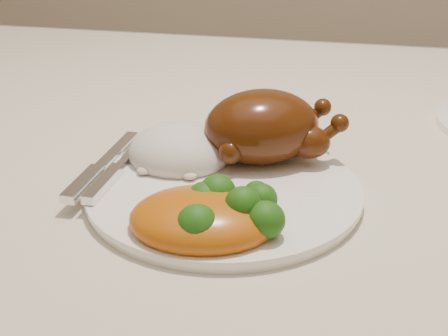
# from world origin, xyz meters

# --- Properties ---
(dining_table) EXTENTS (1.60, 0.90, 0.76)m
(dining_table) POSITION_xyz_m (0.00, 0.00, 0.67)
(dining_table) COLOR brown
(dining_table) RESTS_ON floor
(tablecloth) EXTENTS (1.73, 1.03, 0.18)m
(tablecloth) POSITION_xyz_m (0.00, 0.00, 0.74)
(tablecloth) COLOR beige
(tablecloth) RESTS_ON dining_table
(dinner_plate) EXTENTS (0.35, 0.35, 0.01)m
(dinner_plate) POSITION_xyz_m (-0.06, -0.15, 0.77)
(dinner_plate) COLOR white
(dinner_plate) RESTS_ON tablecloth
(roast_chicken) EXTENTS (0.17, 0.14, 0.08)m
(roast_chicken) POSITION_xyz_m (-0.03, -0.08, 0.82)
(roast_chicken) COLOR #4E2208
(roast_chicken) RESTS_ON dinner_plate
(rice_mound) EXTENTS (0.11, 0.10, 0.06)m
(rice_mound) POSITION_xyz_m (-0.12, -0.11, 0.79)
(rice_mound) COLOR silver
(rice_mound) RESTS_ON dinner_plate
(mac_and_cheese) EXTENTS (0.15, 0.12, 0.06)m
(mac_and_cheese) POSITION_xyz_m (-0.05, -0.24, 0.79)
(mac_and_cheese) COLOR #BB5A0C
(mac_and_cheese) RESTS_ON dinner_plate
(cutlery) EXTENTS (0.04, 0.18, 0.01)m
(cutlery) POSITION_xyz_m (-0.19, -0.16, 0.79)
(cutlery) COLOR silver
(cutlery) RESTS_ON dinner_plate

